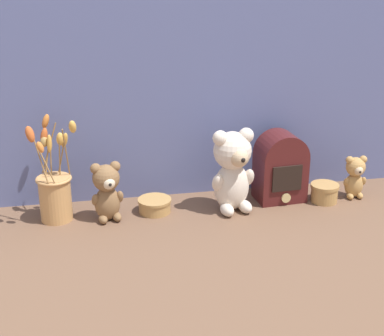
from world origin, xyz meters
The scene contains 9 objects.
ground_plane centered at (0.00, 0.00, 0.00)m, with size 4.00×4.00×0.00m, color brown.
backdrop_wall centered at (0.00, 0.17, 0.35)m, with size 1.63×0.02×0.70m.
teddy_bear_large centered at (0.13, -0.01, 0.15)m, with size 0.16×0.14×0.28m.
teddy_bear_medium centered at (-0.28, 0.00, 0.10)m, with size 0.11×0.10×0.20m.
teddy_bear_small centered at (0.58, 0.02, 0.08)m, with size 0.08×0.08×0.15m.
flower_vase centered at (-0.44, 0.03, 0.10)m, with size 0.16×0.17×0.34m.
vintage_radio centered at (0.32, 0.05, 0.12)m, with size 0.17×0.13×0.24m.
decorative_tin_tall centered at (-0.13, 0.03, 0.02)m, with size 0.11×0.11×0.05m.
decorative_tin_short centered at (0.46, 0.00, 0.03)m, with size 0.10×0.10×0.06m.
Camera 1 is at (-0.34, -1.74, 0.84)m, focal length 55.00 mm.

